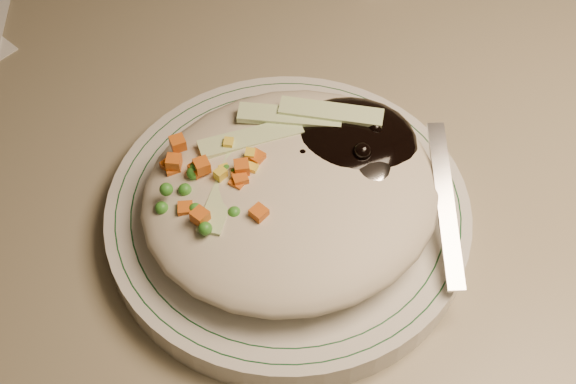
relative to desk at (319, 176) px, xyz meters
name	(u,v)px	position (x,y,z in m)	size (l,w,h in m)	color
desk	(319,176)	(0.00, 0.00, 0.00)	(1.40, 0.70, 0.74)	gray
plate	(288,216)	(-0.11, -0.17, 0.21)	(0.24, 0.24, 0.02)	silver
plate_rim	(288,207)	(-0.11, -0.17, 0.22)	(0.23, 0.23, 0.00)	#144723
meal	(295,185)	(-0.11, -0.17, 0.24)	(0.21, 0.19, 0.05)	#AEA58D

